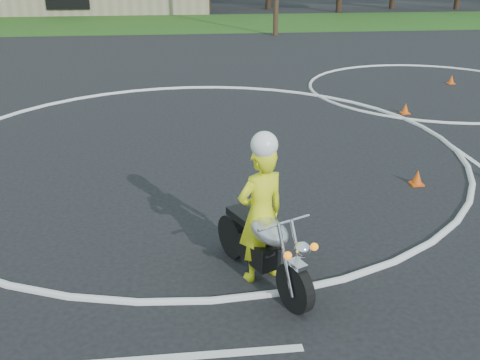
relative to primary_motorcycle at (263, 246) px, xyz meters
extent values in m
plane|color=black|center=(-0.74, 2.61, -0.56)|extent=(120.00, 120.00, 0.00)
cube|color=#1E4714|center=(-0.74, 29.61, -0.55)|extent=(120.00, 10.00, 0.02)
torus|color=silver|center=(-0.74, 5.61, -0.55)|extent=(12.12, 12.12, 0.12)
torus|color=silver|center=(7.26, 10.61, -0.55)|extent=(8.10, 8.10, 0.10)
cylinder|color=black|center=(0.30, -0.66, -0.23)|extent=(0.40, 0.65, 0.66)
cylinder|color=black|center=(-0.35, 0.74, -0.23)|extent=(0.40, 0.65, 0.66)
cube|color=black|center=(-0.04, 0.09, -0.12)|extent=(0.53, 0.68, 0.33)
ellipsoid|color=silver|center=(0.05, -0.11, 0.30)|extent=(0.65, 0.80, 0.31)
cube|color=black|center=(-0.18, 0.39, 0.25)|extent=(0.54, 0.72, 0.11)
cylinder|color=silver|center=(0.18, -0.62, 0.15)|extent=(0.21, 0.38, 0.88)
cylinder|color=silver|center=(0.35, -0.54, 0.15)|extent=(0.21, 0.38, 0.88)
cube|color=silver|center=(0.31, -0.68, 0.12)|extent=(0.24, 0.28, 0.05)
cylinder|color=white|center=(0.19, -0.41, 0.56)|extent=(0.71, 0.36, 0.04)
sphere|color=white|center=(0.35, -0.76, 0.37)|extent=(0.20, 0.20, 0.20)
sphere|color=orange|center=(0.16, -0.82, 0.34)|extent=(0.10, 0.10, 0.10)
sphere|color=orange|center=(0.52, -0.66, 0.34)|extent=(0.10, 0.10, 0.10)
cylinder|color=silver|center=(-0.07, 0.56, -0.23)|extent=(0.45, 0.83, 0.09)
imported|color=yellow|center=(-0.02, 0.14, 0.41)|extent=(0.84, 0.72, 1.95)
sphere|color=white|center=(0.00, 0.09, 1.41)|extent=(0.35, 0.35, 0.35)
cone|color=#E8500C|center=(8.31, 11.29, -0.41)|extent=(0.22, 0.22, 0.30)
cube|color=#E8500C|center=(8.31, 11.29, -0.55)|extent=(0.24, 0.24, 0.03)
cone|color=#E8500C|center=(5.25, 7.86, -0.41)|extent=(0.22, 0.22, 0.30)
cube|color=#E8500C|center=(5.25, 7.86, -0.55)|extent=(0.24, 0.24, 0.03)
cone|color=#E8500C|center=(3.50, 3.00, -0.41)|extent=(0.22, 0.22, 0.30)
cube|color=#E8500C|center=(3.50, 3.00, -0.55)|extent=(0.24, 0.24, 0.03)
camera|label=1|loc=(-1.00, -6.17, 3.63)|focal=40.00mm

